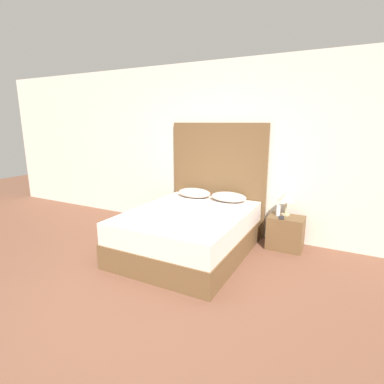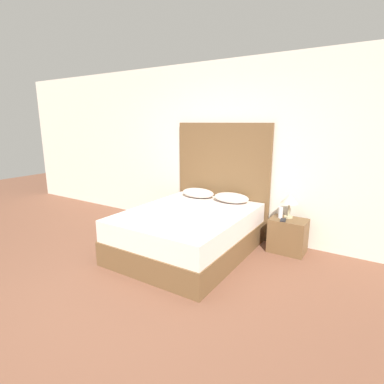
% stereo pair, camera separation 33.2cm
% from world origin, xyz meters
% --- Properties ---
extents(ground_plane, '(16.00, 16.00, 0.00)m').
position_xyz_m(ground_plane, '(0.00, 0.00, 0.00)').
color(ground_plane, brown).
extents(wall_back, '(10.00, 0.06, 2.70)m').
position_xyz_m(wall_back, '(0.00, 2.52, 1.35)').
color(wall_back, silver).
rests_on(wall_back, ground_plane).
extents(bed, '(1.52, 1.93, 0.60)m').
position_xyz_m(bed, '(-0.04, 1.46, 0.29)').
color(bed, brown).
rests_on(bed, ground_plane).
extents(headboard, '(1.60, 0.05, 1.77)m').
position_xyz_m(headboard, '(-0.04, 2.45, 0.88)').
color(headboard, brown).
rests_on(headboard, ground_plane).
extents(pillow_left, '(0.55, 0.35, 0.14)m').
position_xyz_m(pillow_left, '(-0.33, 2.20, 0.67)').
color(pillow_left, silver).
rests_on(pillow_left, bed).
extents(pillow_right, '(0.55, 0.35, 0.14)m').
position_xyz_m(pillow_right, '(0.26, 2.20, 0.67)').
color(pillow_right, silver).
rests_on(pillow_right, bed).
extents(phone_on_bed, '(0.08, 0.15, 0.01)m').
position_xyz_m(phone_on_bed, '(-0.04, 1.58, 0.60)').
color(phone_on_bed, '#B7B7BC').
rests_on(phone_on_bed, bed).
extents(nightstand, '(0.49, 0.36, 0.47)m').
position_xyz_m(nightstand, '(1.13, 2.21, 0.24)').
color(nightstand, brown).
rests_on(nightstand, ground_plane).
extents(table_lamp, '(0.24, 0.24, 0.34)m').
position_xyz_m(table_lamp, '(1.10, 2.28, 0.74)').
color(table_lamp, tan).
rests_on(table_lamp, nightstand).
extents(phone_on_nightstand, '(0.10, 0.16, 0.01)m').
position_xyz_m(phone_on_nightstand, '(1.07, 2.12, 0.48)').
color(phone_on_nightstand, black).
rests_on(phone_on_nightstand, nightstand).
extents(toiletry_bottle, '(0.06, 0.06, 0.16)m').
position_xyz_m(toiletry_bottle, '(1.00, 2.21, 0.55)').
color(toiletry_bottle, silver).
rests_on(toiletry_bottle, nightstand).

